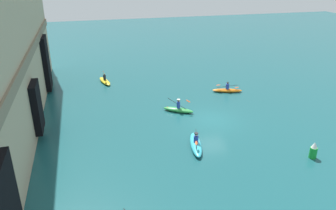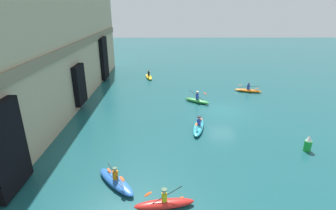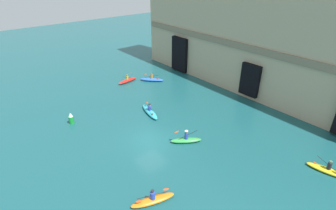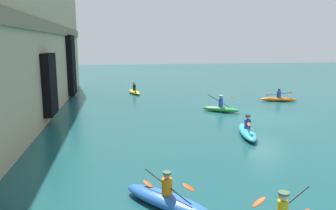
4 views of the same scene
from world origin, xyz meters
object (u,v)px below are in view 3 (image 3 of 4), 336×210
object	(u,v)px
kayak_cyan	(150,111)
kayak_yellow	(328,170)
kayak_red	(127,80)
marker_buoy	(71,118)
kayak_blue	(152,79)
kayak_orange	(153,200)
kayak_green	(186,140)

from	to	relation	value
kayak_cyan	kayak_yellow	bearing A→B (deg)	30.51
kayak_red	kayak_cyan	world-z (taller)	kayak_red
kayak_red	marker_buoy	distance (m)	11.45
kayak_blue	kayak_orange	bearing A→B (deg)	-78.60
kayak_green	kayak_cyan	distance (m)	6.36
kayak_red	marker_buoy	world-z (taller)	marker_buoy
kayak_red	kayak_cyan	size ratio (longest dim) A/B	0.87
kayak_orange	marker_buoy	bearing A→B (deg)	109.09
marker_buoy	kayak_cyan	bearing A→B (deg)	64.60
kayak_orange	kayak_blue	bearing A→B (deg)	71.41
kayak_orange	kayak_green	bearing A→B (deg)	46.71
kayak_yellow	kayak_green	bearing A→B (deg)	-162.85
kayak_green	kayak_blue	size ratio (longest dim) A/B	0.91
kayak_blue	marker_buoy	world-z (taller)	marker_buoy
kayak_green	marker_buoy	xyz separation A→B (m)	(-9.79, -6.73, 0.31)
kayak_blue	kayak_red	world-z (taller)	kayak_red
kayak_yellow	kayak_red	distance (m)	25.29
kayak_yellow	marker_buoy	xyz separation A→B (m)	(-19.68, -12.46, 0.35)
kayak_orange	kayak_green	world-z (taller)	kayak_green
kayak_blue	kayak_cyan	size ratio (longest dim) A/B	0.82
kayak_blue	kayak_yellow	size ratio (longest dim) A/B	0.95
kayak_orange	kayak_cyan	size ratio (longest dim) A/B	0.87
kayak_orange	kayak_blue	distance (m)	21.14
kayak_red	kayak_green	bearing A→B (deg)	69.63
kayak_yellow	kayak_orange	bearing A→B (deg)	-130.52
kayak_cyan	marker_buoy	xyz separation A→B (m)	(-3.46, -7.29, 0.32)
kayak_orange	kayak_yellow	size ratio (longest dim) A/B	1.01
marker_buoy	kayak_yellow	bearing A→B (deg)	32.34
kayak_blue	marker_buoy	distance (m)	13.36
kayak_green	kayak_red	world-z (taller)	kayak_green
kayak_blue	kayak_green	bearing A→B (deg)	-66.65
kayak_red	kayak_blue	bearing A→B (deg)	138.98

